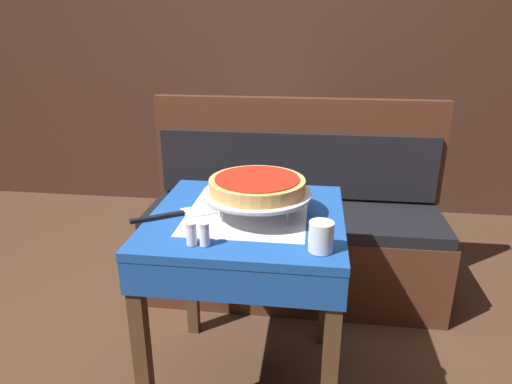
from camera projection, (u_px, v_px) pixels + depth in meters
ground_plane at (248, 382)px, 1.91m from camera, size 14.00×14.00×0.00m
dining_table_front at (247, 240)px, 1.68m from camera, size 0.69×0.69×0.77m
dining_table_rear at (265, 143)px, 3.12m from camera, size 0.67×0.67×0.76m
booth_bench at (292, 238)px, 2.48m from camera, size 1.57×0.51×1.04m
back_wall_panel at (287, 54)px, 3.39m from camera, size 6.00×0.04×2.40m
pizza_pan_stand at (257, 194)px, 1.60m from camera, size 0.38×0.38×0.09m
deep_dish_pizza at (257, 185)px, 1.59m from camera, size 0.34×0.34×0.05m
pizza_server at (178, 214)px, 1.63m from camera, size 0.29×0.22×0.01m
water_glass_near at (321, 237)px, 1.36m from camera, size 0.08×0.08×0.09m
salt_shaker at (191, 234)px, 1.40m from camera, size 0.03×0.03×0.07m
pepper_shaker at (205, 234)px, 1.40m from camera, size 0.03×0.03×0.07m
condiment_caddy at (254, 123)px, 3.00m from camera, size 0.13×0.13×0.15m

